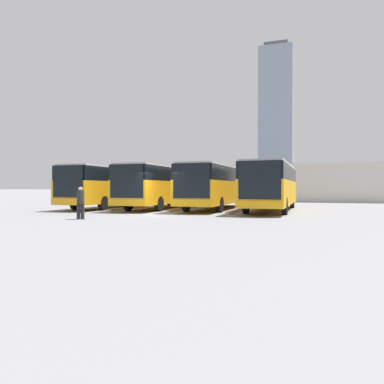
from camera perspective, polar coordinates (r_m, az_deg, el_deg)
ground_plane at (r=22.24m, az=-5.57°, el=-3.40°), size 600.00×600.00×0.00m
bus_0 at (r=26.27m, az=12.11°, el=1.05°), size 2.62×12.55×3.14m
curb_divider_0 at (r=24.79m, az=6.92°, el=-2.81°), size 0.27×5.86×0.15m
bus_1 at (r=27.83m, az=3.91°, el=1.04°), size 2.62×12.55×3.14m
curb_divider_1 at (r=26.70m, az=-1.35°, el=-2.56°), size 0.27×5.86×0.15m
bus_2 at (r=28.86m, az=-4.11°, el=1.03°), size 2.62×12.55×3.14m
curb_divider_2 at (r=28.09m, az=-9.42°, el=-2.41°), size 0.27×5.86×0.15m
bus_3 at (r=30.46m, az=-11.41°, el=1.00°), size 2.62×12.55×3.14m
pedestrian at (r=19.39m, az=-16.63°, el=-1.45°), size 0.49×0.49×1.61m
station_building at (r=48.35m, az=7.67°, el=1.31°), size 43.50×13.86×4.21m
office_tower at (r=196.02m, az=12.76°, el=10.76°), size 16.31×16.31×73.26m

